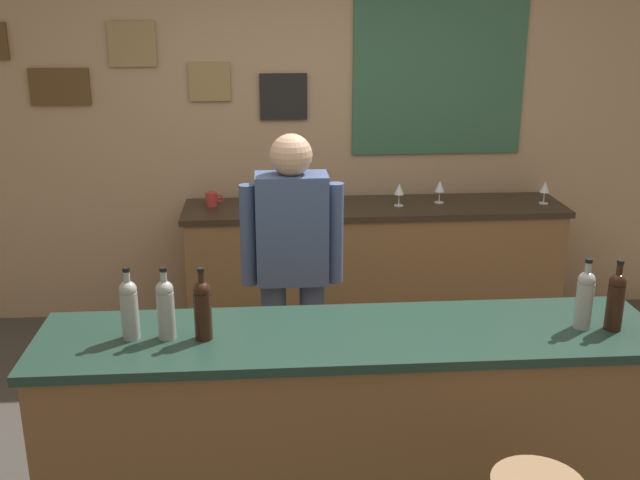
{
  "coord_description": "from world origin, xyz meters",
  "views": [
    {
      "loc": [
        -0.34,
        -3.23,
        2.24
      ],
      "look_at": [
        -0.06,
        0.45,
        1.05
      ],
      "focal_mm": 42.11,
      "sensor_mm": 36.0,
      "label": 1
    }
  ],
  "objects": [
    {
      "name": "ground_plane",
      "position": [
        0.0,
        0.0,
        0.0
      ],
      "size": [
        10.0,
        10.0,
        0.0
      ],
      "primitive_type": "plane",
      "color": "#423D38"
    },
    {
      "name": "back_wall",
      "position": [
        0.01,
        2.03,
        1.42
      ],
      "size": [
        6.0,
        0.09,
        2.8
      ],
      "color": "tan",
      "rests_on": "ground_plane"
    },
    {
      "name": "bar_counter",
      "position": [
        0.0,
        -0.4,
        0.46
      ],
      "size": [
        2.6,
        0.6,
        0.92
      ],
      "color": "brown",
      "rests_on": "ground_plane"
    },
    {
      "name": "side_counter",
      "position": [
        0.4,
        1.65,
        0.45
      ],
      "size": [
        2.59,
        0.56,
        0.9
      ],
      "color": "brown",
      "rests_on": "ground_plane"
    },
    {
      "name": "bartender",
      "position": [
        -0.21,
        0.37,
        0.94
      ],
      "size": [
        0.52,
        0.21,
        1.62
      ],
      "color": "#384766",
      "rests_on": "ground_plane"
    },
    {
      "name": "wine_bottle_a",
      "position": [
        -0.9,
        -0.39,
        1.06
      ],
      "size": [
        0.07,
        0.07,
        0.31
      ],
      "color": "#999E99",
      "rests_on": "bar_counter"
    },
    {
      "name": "wine_bottle_b",
      "position": [
        -0.75,
        -0.4,
        1.06
      ],
      "size": [
        0.07,
        0.07,
        0.31
      ],
      "color": "#999E99",
      "rests_on": "bar_counter"
    },
    {
      "name": "wine_bottle_c",
      "position": [
        -0.6,
        -0.42,
        1.06
      ],
      "size": [
        0.07,
        0.07,
        0.31
      ],
      "color": "black",
      "rests_on": "bar_counter"
    },
    {
      "name": "wine_bottle_d",
      "position": [
        0.98,
        -0.43,
        1.06
      ],
      "size": [
        0.07,
        0.07,
        0.31
      ],
      "color": "#999E99",
      "rests_on": "bar_counter"
    },
    {
      "name": "wine_bottle_e",
      "position": [
        1.1,
        -0.45,
        1.06
      ],
      "size": [
        0.07,
        0.07,
        0.31
      ],
      "color": "black",
      "rests_on": "bar_counter"
    },
    {
      "name": "wine_glass_a",
      "position": [
        -0.32,
        1.66,
        1.01
      ],
      "size": [
        0.07,
        0.07,
        0.16
      ],
      "color": "silver",
      "rests_on": "side_counter"
    },
    {
      "name": "wine_glass_b",
      "position": [
        0.56,
        1.63,
        1.01
      ],
      "size": [
        0.07,
        0.07,
        0.16
      ],
      "color": "silver",
      "rests_on": "side_counter"
    },
    {
      "name": "wine_glass_c",
      "position": [
        0.85,
        1.69,
        1.01
      ],
      "size": [
        0.07,
        0.07,
        0.16
      ],
      "color": "silver",
      "rests_on": "side_counter"
    },
    {
      "name": "wine_glass_d",
      "position": [
        1.56,
        1.61,
        1.01
      ],
      "size": [
        0.07,
        0.07,
        0.16
      ],
      "color": "silver",
      "rests_on": "side_counter"
    },
    {
      "name": "coffee_mug",
      "position": [
        -0.7,
        1.72,
        0.95
      ],
      "size": [
        0.13,
        0.08,
        0.09
      ],
      "color": "#B2332D",
      "rests_on": "side_counter"
    }
  ]
}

